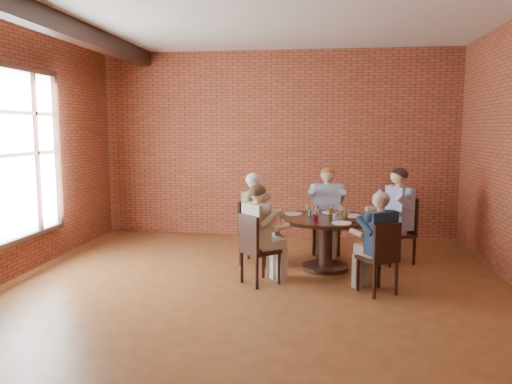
# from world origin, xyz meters

# --- Properties ---
(floor) EXTENTS (7.00, 7.00, 0.00)m
(floor) POSITION_xyz_m (0.00, 0.00, 0.00)
(floor) COLOR brown
(floor) RESTS_ON ground
(ceiling) EXTENTS (7.00, 7.00, 0.00)m
(ceiling) POSITION_xyz_m (0.00, 0.00, 3.40)
(ceiling) COLOR silver
(ceiling) RESTS_ON wall_back
(wall_back) EXTENTS (7.00, 0.00, 7.00)m
(wall_back) POSITION_xyz_m (0.00, 3.50, 1.70)
(wall_back) COLOR #963F2B
(wall_back) RESTS_ON ground
(wall_front) EXTENTS (7.00, 0.00, 7.00)m
(wall_front) POSITION_xyz_m (0.00, -3.50, 1.70)
(wall_front) COLOR #963F2B
(wall_front) RESTS_ON ground
(ceiling_beam) EXTENTS (0.22, 6.90, 0.26)m
(ceiling_beam) POSITION_xyz_m (-2.45, 0.00, 3.27)
(ceiling_beam) COLOR black
(ceiling_beam) RESTS_ON ceiling
(window) EXTENTS (0.10, 2.16, 2.36)m
(window) POSITION_xyz_m (-3.18, 0.40, 1.65)
(window) COLOR white
(window) RESTS_ON wall_left
(dining_table) EXTENTS (1.31, 1.31, 0.75)m
(dining_table) POSITION_xyz_m (0.90, 1.31, 0.53)
(dining_table) COLOR black
(dining_table) RESTS_ON floor
(chair_a) EXTENTS (0.63, 0.63, 0.98)m
(chair_a) POSITION_xyz_m (2.01, 1.85, 0.53)
(chair_a) COLOR black
(chair_a) RESTS_ON floor
(diner_a) EXTENTS (0.89, 0.83, 1.42)m
(diner_a) POSITION_xyz_m (1.92, 1.81, 0.71)
(diner_a) COLOR #4555B5
(diner_a) RESTS_ON floor
(chair_b) EXTENTS (0.46, 0.46, 0.96)m
(chair_b) POSITION_xyz_m (0.92, 2.37, 0.52)
(chair_b) COLOR black
(chair_b) RESTS_ON floor
(diner_b) EXTENTS (0.57, 0.70, 1.38)m
(diner_b) POSITION_xyz_m (0.92, 2.28, 0.69)
(diner_b) COLOR #8B99B1
(diner_b) RESTS_ON floor
(chair_c) EXTENTS (0.50, 0.50, 0.94)m
(chair_c) POSITION_xyz_m (-0.20, 1.52, 0.51)
(chair_c) COLOR black
(chair_c) RESTS_ON floor
(diner_c) EXTENTS (0.74, 0.65, 1.34)m
(diner_c) POSITION_xyz_m (-0.12, 1.51, 0.67)
(diner_c) COLOR brown
(diner_c) RESTS_ON floor
(chair_d) EXTENTS (0.57, 0.57, 0.91)m
(chair_d) POSITION_xyz_m (-0.00, 0.49, 0.50)
(chair_d) COLOR black
(chair_d) RESTS_ON floor
(diner_d) EXTENTS (0.79, 0.79, 1.29)m
(diner_d) POSITION_xyz_m (0.06, 0.54, 0.64)
(diner_d) COLOR #CBAC9F
(diner_d) RESTS_ON floor
(chair_e) EXTENTS (0.53, 0.53, 0.89)m
(chair_e) POSITION_xyz_m (1.55, 0.28, 0.49)
(chair_e) COLOR black
(chair_e) RESTS_ON floor
(diner_e) EXTENTS (0.71, 0.75, 1.24)m
(diner_e) POSITION_xyz_m (1.51, 0.34, 0.62)
(diner_e) COLOR #182C45
(diner_e) RESTS_ON floor
(plate_a) EXTENTS (0.26, 0.26, 0.01)m
(plate_a) POSITION_xyz_m (1.28, 1.47, 0.76)
(plate_a) COLOR white
(plate_a) RESTS_ON dining_table
(plate_b) EXTENTS (0.26, 0.26, 0.01)m
(plate_b) POSITION_xyz_m (0.97, 1.71, 0.76)
(plate_b) COLOR white
(plate_b) RESTS_ON dining_table
(plate_c) EXTENTS (0.26, 0.26, 0.01)m
(plate_c) POSITION_xyz_m (0.43, 1.52, 0.76)
(plate_c) COLOR white
(plate_c) RESTS_ON dining_table
(plate_d) EXTENTS (0.26, 0.26, 0.01)m
(plate_d) POSITION_xyz_m (1.10, 0.88, 0.76)
(plate_d) COLOR white
(plate_d) RESTS_ON dining_table
(glass_a) EXTENTS (0.07, 0.07, 0.14)m
(glass_a) POSITION_xyz_m (1.19, 1.41, 0.82)
(glass_a) COLOR white
(glass_a) RESTS_ON dining_table
(glass_b) EXTENTS (0.07, 0.07, 0.14)m
(glass_b) POSITION_xyz_m (0.97, 1.57, 0.82)
(glass_b) COLOR white
(glass_b) RESTS_ON dining_table
(glass_c) EXTENTS (0.07, 0.07, 0.14)m
(glass_c) POSITION_xyz_m (0.64, 1.60, 0.82)
(glass_c) COLOR white
(glass_c) RESTS_ON dining_table
(glass_d) EXTENTS (0.07, 0.07, 0.14)m
(glass_d) POSITION_xyz_m (0.76, 1.45, 0.82)
(glass_d) COLOR white
(glass_d) RESTS_ON dining_table
(glass_e) EXTENTS (0.07, 0.07, 0.14)m
(glass_e) POSITION_xyz_m (0.68, 1.16, 0.82)
(glass_e) COLOR white
(glass_e) RESTS_ON dining_table
(glass_f) EXTENTS (0.07, 0.07, 0.14)m
(glass_f) POSITION_xyz_m (0.76, 1.01, 0.82)
(glass_f) COLOR white
(glass_f) RESTS_ON dining_table
(glass_g) EXTENTS (0.07, 0.07, 0.14)m
(glass_g) POSITION_xyz_m (1.02, 1.13, 0.82)
(glass_g) COLOR white
(glass_g) RESTS_ON dining_table
(glass_h) EXTENTS (0.07, 0.07, 0.14)m
(glass_h) POSITION_xyz_m (1.17, 1.29, 0.82)
(glass_h) COLOR white
(glass_h) RESTS_ON dining_table
(smartphone) EXTENTS (0.11, 0.16, 0.01)m
(smartphone) POSITION_xyz_m (1.22, 0.91, 0.75)
(smartphone) COLOR black
(smartphone) RESTS_ON dining_table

